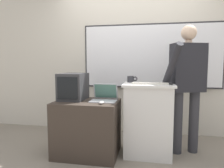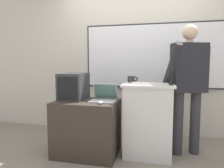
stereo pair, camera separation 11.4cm
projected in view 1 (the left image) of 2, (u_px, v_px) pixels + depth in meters
back_wall at (133, 55)px, 3.51m from camera, size 6.40×0.17×2.75m
lectern_podium at (148, 119)px, 2.63m from camera, size 0.65×0.49×0.95m
side_desk at (87, 128)px, 2.66m from camera, size 0.82×0.61×0.72m
person_presenter at (187, 80)px, 2.64m from camera, size 0.60×0.65×1.71m
laptop at (105, 96)px, 2.64m from camera, size 0.33×0.30×0.22m
wireless_keyboard at (150, 83)px, 2.52m from camera, size 0.46×0.13×0.02m
computer_mouse_by_laptop at (101, 102)px, 2.42m from camera, size 0.06×0.10×0.03m
computer_mouse_by_keyboard at (171, 83)px, 2.46m from camera, size 0.06×0.10×0.03m
crt_monitor at (73, 86)px, 2.72m from camera, size 0.33×0.42×0.36m
coffee_mug at (131, 79)px, 2.79m from camera, size 0.14×0.09×0.09m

